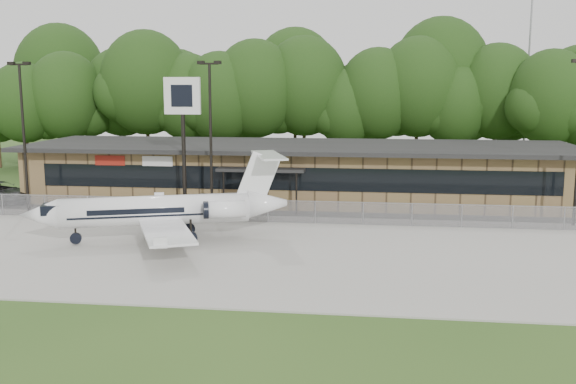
# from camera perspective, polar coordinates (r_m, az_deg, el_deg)

# --- Properties ---
(ground) EXTENTS (160.00, 160.00, 0.00)m
(ground) POSITION_cam_1_polar(r_m,az_deg,el_deg) (26.45, -4.78, -9.73)
(ground) COLOR #29491A
(ground) RESTS_ON ground
(apron) EXTENTS (64.00, 18.00, 0.08)m
(apron) POSITION_cam_1_polar(r_m,az_deg,el_deg) (33.96, -1.97, -5.28)
(apron) COLOR #9E9B93
(apron) RESTS_ON ground
(parking_lot) EXTENTS (50.00, 9.00, 0.06)m
(parking_lot) POSITION_cam_1_polar(r_m,az_deg,el_deg) (45.07, 0.36, -1.59)
(parking_lot) COLOR #383835
(parking_lot) RESTS_ON ground
(terminal) EXTENTS (41.00, 11.65, 4.30)m
(terminal) POSITION_cam_1_polar(r_m,az_deg,el_deg) (49.08, 0.98, 1.85)
(terminal) COLOR brown
(terminal) RESTS_ON ground
(fence) EXTENTS (46.00, 0.04, 1.52)m
(fence) POSITION_cam_1_polar(r_m,az_deg,el_deg) (40.55, -0.40, -1.77)
(fence) COLOR gray
(fence) RESTS_ON ground
(treeline) EXTENTS (72.00, 12.00, 15.00)m
(treeline) POSITION_cam_1_polar(r_m,az_deg,el_deg) (66.64, 2.71, 8.45)
(treeline) COLOR #163511
(treeline) RESTS_ON ground
(radio_mast) EXTENTS (0.20, 0.20, 25.00)m
(radio_mast) POSITION_cam_1_polar(r_m,az_deg,el_deg) (74.42, 20.66, 11.82)
(radio_mast) COLOR gray
(radio_mast) RESTS_ON ground
(light_pole_left) EXTENTS (1.55, 0.30, 10.23)m
(light_pole_left) POSITION_cam_1_polar(r_m,az_deg,el_deg) (47.16, -22.48, 5.47)
(light_pole_left) COLOR black
(light_pole_left) RESTS_ON ground
(light_pole_mid) EXTENTS (1.55, 0.30, 10.23)m
(light_pole_mid) POSITION_cam_1_polar(r_m,az_deg,el_deg) (42.28, -6.90, 5.74)
(light_pole_mid) COLOR black
(light_pole_mid) RESTS_ON ground
(business_jet) EXTENTS (14.52, 13.01, 4.94)m
(business_jet) POSITION_cam_1_polar(r_m,az_deg,el_deg) (36.34, -10.84, -1.67)
(business_jet) COLOR white
(business_jet) RESTS_ON ground
(pole_sign) EXTENTS (2.41, 0.32, 9.20)m
(pole_sign) POSITION_cam_1_polar(r_m,az_deg,el_deg) (43.02, -9.35, 7.16)
(pole_sign) COLOR black
(pole_sign) RESTS_ON ground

